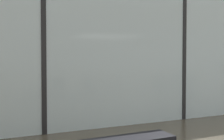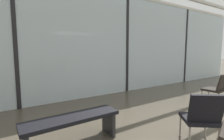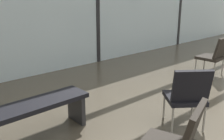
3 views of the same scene
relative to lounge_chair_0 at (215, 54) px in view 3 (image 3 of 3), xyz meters
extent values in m
cube|color=#28231E|center=(-0.01, 0.09, -0.09)|extent=(0.51, 0.51, 0.06)
cube|color=#28231E|center=(0.01, -0.13, 0.16)|extent=(0.49, 0.17, 0.44)
cylinder|color=gray|center=(0.19, 0.31, -0.31)|extent=(0.03, 0.03, 0.37)
cylinder|color=gray|center=(-0.23, 0.28, -0.31)|extent=(0.03, 0.03, 0.37)
cylinder|color=gray|center=(0.22, -0.11, -0.31)|extent=(0.03, 0.03, 0.37)
cylinder|color=gray|center=(-0.20, -0.14, -0.31)|extent=(0.03, 0.03, 0.37)
cube|color=#28231E|center=(-3.40, -1.59, 0.16)|extent=(0.50, 0.29, 0.44)
cube|color=black|center=(-2.33, -0.83, -0.09)|extent=(0.67, 0.67, 0.06)
cube|color=black|center=(-2.46, -1.00, 0.16)|extent=(0.47, 0.40, 0.44)
cylinder|color=gray|center=(-2.04, -0.79, -0.31)|extent=(0.03, 0.03, 0.37)
cylinder|color=gray|center=(-2.37, -0.53, -0.31)|extent=(0.03, 0.03, 0.37)
cylinder|color=gray|center=(-2.29, -1.12, -0.31)|extent=(0.03, 0.03, 0.37)
cylinder|color=gray|center=(-2.63, -0.87, -0.31)|extent=(0.03, 0.03, 0.37)
cube|color=black|center=(-4.04, 0.21, -0.05)|extent=(1.51, 0.44, 0.06)
cube|color=#262628|center=(-3.37, 0.23, -0.29)|extent=(0.06, 0.36, 0.41)
camera|label=1|loc=(-5.58, -2.97, 1.00)|focal=43.68mm
camera|label=2|loc=(-4.90, -2.24, 0.99)|focal=27.07mm
camera|label=3|loc=(-5.20, -2.62, 1.29)|focal=41.73mm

